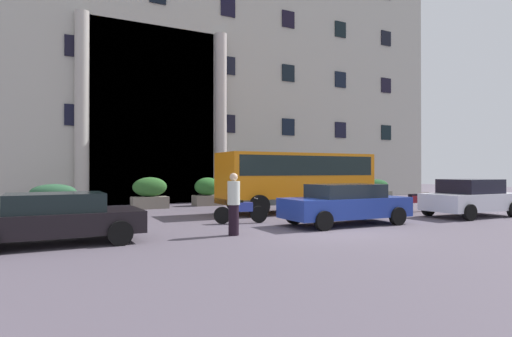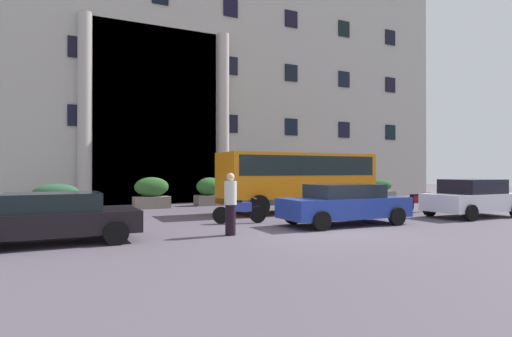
# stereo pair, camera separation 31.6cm
# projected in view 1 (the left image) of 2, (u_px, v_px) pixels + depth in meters

# --- Properties ---
(ground_plane) EXTENTS (80.00, 64.00, 0.12)m
(ground_plane) POSITION_uv_depth(u_px,v_px,m) (329.00, 233.00, 12.69)
(ground_plane) COLOR #554C59
(office_building_facade) EXTENTS (37.75, 9.61, 21.59)m
(office_building_facade) POSITION_uv_depth(u_px,v_px,m) (173.00, 41.00, 28.33)
(office_building_facade) COLOR #ACA99E
(office_building_facade) RESTS_ON ground_plane
(orange_minibus) EXTENTS (7.11, 2.62, 2.64)m
(orange_minibus) POSITION_uv_depth(u_px,v_px,m) (297.00, 177.00, 18.67)
(orange_minibus) COLOR orange
(orange_minibus) RESTS_ON ground_plane
(bus_stop_sign) EXTENTS (0.44, 0.08, 2.39)m
(bus_stop_sign) POSITION_uv_depth(u_px,v_px,m) (357.00, 178.00, 22.54)
(bus_stop_sign) COLOR #919F1D
(bus_stop_sign) RESTS_ON ground_plane
(hedge_planter_far_east) EXTENTS (1.52, 0.91, 1.50)m
(hedge_planter_far_east) POSITION_uv_depth(u_px,v_px,m) (208.00, 192.00, 22.25)
(hedge_planter_far_east) COLOR gray
(hedge_planter_far_east) RESTS_ON ground_plane
(hedge_planter_east) EXTENTS (2.03, 0.84, 1.27)m
(hedge_planter_east) POSITION_uv_depth(u_px,v_px,m) (53.00, 199.00, 18.66)
(hedge_planter_east) COLOR slate
(hedge_planter_east) RESTS_ON ground_plane
(hedge_planter_entrance_right) EXTENTS (1.76, 0.98, 1.59)m
(hedge_planter_entrance_right) POSITION_uv_depth(u_px,v_px,m) (278.00, 189.00, 24.28)
(hedge_planter_entrance_right) COLOR #655F59
(hedge_planter_entrance_right) RESTS_ON ground_plane
(hedge_planter_far_west) EXTENTS (2.01, 0.84, 1.30)m
(hedge_planter_far_west) POSITION_uv_depth(u_px,v_px,m) (376.00, 190.00, 27.25)
(hedge_planter_far_west) COLOR slate
(hedge_planter_far_west) RESTS_ON ground_plane
(hedge_planter_entrance_left) EXTENTS (1.75, 0.80, 1.55)m
(hedge_planter_entrance_left) POSITION_uv_depth(u_px,v_px,m) (150.00, 193.00, 20.35)
(hedge_planter_entrance_left) COLOR slate
(hedge_planter_entrance_left) RESTS_ON ground_plane
(parked_coupe_end) EXTENTS (4.21, 2.10, 1.30)m
(parked_coupe_end) POSITION_uv_depth(u_px,v_px,m) (55.00, 218.00, 10.45)
(parked_coupe_end) COLOR black
(parked_coupe_end) RESTS_ON ground_plane
(parked_hatchback_near) EXTENTS (4.53, 2.06, 1.40)m
(parked_hatchback_near) POSITION_uv_depth(u_px,v_px,m) (345.00, 204.00, 14.28)
(parked_hatchback_near) COLOR #203898
(parked_hatchback_near) RESTS_ON ground_plane
(white_taxi_kerbside) EXTENTS (3.93, 2.11, 1.52)m
(white_taxi_kerbside) POSITION_uv_depth(u_px,v_px,m) (470.00, 198.00, 16.81)
(white_taxi_kerbside) COLOR silver
(white_taxi_kerbside) RESTS_ON ground_plane
(motorcycle_far_end) EXTENTS (1.91, 0.55, 0.89)m
(motorcycle_far_end) POSITION_uv_depth(u_px,v_px,m) (416.00, 202.00, 18.68)
(motorcycle_far_end) COLOR black
(motorcycle_far_end) RESTS_ON ground_plane
(motorcycle_near_kerb) EXTENTS (1.88, 0.72, 0.89)m
(motorcycle_near_kerb) POSITION_uv_depth(u_px,v_px,m) (240.00, 211.00, 14.64)
(motorcycle_near_kerb) COLOR black
(motorcycle_near_kerb) RESTS_ON ground_plane
(pedestrian_woman_dark_dress) EXTENTS (0.36, 0.36, 1.80)m
(pedestrian_woman_dark_dress) POSITION_uv_depth(u_px,v_px,m) (234.00, 204.00, 11.93)
(pedestrian_woman_dark_dress) COLOR black
(pedestrian_woman_dark_dress) RESTS_ON ground_plane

